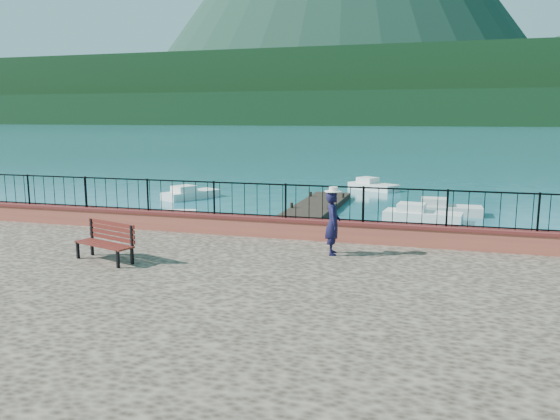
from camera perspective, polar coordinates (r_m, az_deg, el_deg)
The scene contains 14 objects.
ground at distance 12.58m, azimuth -2.75°, elevation -11.87°, with size 2000.00×2000.00×0.00m, color #19596B.
parapet at distance 15.56m, azimuth 1.65°, elevation -1.92°, with size 28.00×0.46×0.58m, color #B55541.
railing at distance 15.43m, azimuth 1.67°, elevation 0.86°, with size 27.00×0.05×0.95m, color black.
dock at distance 24.20m, azimuth 2.04°, elevation -0.96°, with size 2.00×16.00×0.30m, color #2D231C.
far_forest at distance 311.11m, azimuth 15.86°, elevation 10.15°, with size 900.00×60.00×18.00m, color black.
foothills at distance 371.48m, azimuth 16.06°, elevation 12.02°, with size 900.00×120.00×44.00m, color black.
park_bench at distance 13.79m, azimuth -17.76°, elevation -3.95°, with size 1.75×1.05×0.92m.
person at distance 13.72m, azimuth 5.54°, elevation -1.39°, with size 0.58×0.38×1.59m, color black.
hat at distance 13.58m, azimuth 5.60°, elevation 2.17°, with size 0.44×0.44×0.12m, color white.
boat_0 at distance 22.94m, azimuth -9.02°, elevation -1.03°, with size 4.26×1.30×0.80m, color silver.
boat_1 at distance 25.30m, azimuth 14.70°, elevation -0.23°, with size 3.39×1.30×0.80m, color silver.
boat_2 at distance 27.31m, azimuth 16.86°, elevation 0.38°, with size 3.42×1.30×0.80m, color silver.
boat_3 at distance 31.76m, azimuth -9.28°, elevation 1.93°, with size 3.33×1.30×0.80m, color white.
boat_4 at distance 35.46m, azimuth 9.75°, elevation 2.72°, with size 3.24×1.30×0.80m, color silver.
Camera 1 is at (3.85, -11.05, 4.63)m, focal length 35.00 mm.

